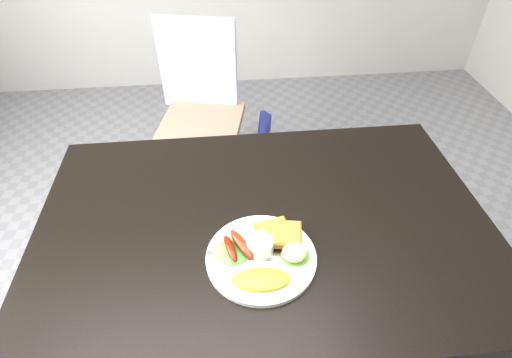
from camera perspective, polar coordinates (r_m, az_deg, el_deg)
The scene contains 15 objects.
room_floor at distance 1.70m, azimuth 0.82°, elevation -23.54°, with size 4.00×4.50×0.02m, color gray.
dining_table at distance 1.08m, azimuth 1.20°, elevation -6.61°, with size 1.20×0.80×0.04m, color black.
dining_chair at distance 1.99m, azimuth -7.71°, elevation 7.95°, with size 0.38×0.38×0.04m, color #A67A62.
person at distance 1.57m, azimuth -6.66°, elevation 10.85°, with size 0.54×0.36×1.49m, color navy.
plate at distance 0.98m, azimuth 0.74°, elevation -11.12°, with size 0.27×0.27×0.01m, color white.
lettuce_left at distance 0.98m, azimuth -3.43°, elevation -10.26°, with size 0.09×0.08×0.01m, color green.
lettuce_right at distance 0.97m, azimuth 5.61°, elevation -10.80°, with size 0.07×0.06×0.01m, color #549E28.
omelette at distance 0.92m, azimuth 0.72°, elevation -14.10°, with size 0.13×0.06×0.02m, color yellow.
sausage_a at distance 0.96m, azimuth -3.67°, elevation -9.86°, with size 0.02×0.09×0.02m, color #660501.
sausage_b at distance 0.97m, azimuth -2.10°, elevation -9.26°, with size 0.03×0.10×0.03m, color brown.
ramekin at distance 0.97m, azimuth 0.56°, elevation -9.55°, with size 0.06×0.06×0.04m, color white.
toast_a at distance 1.01m, azimuth 2.63°, elevation -7.68°, with size 0.08×0.08×0.01m, color brown.
toast_b at distance 0.99m, azimuth 4.16°, elevation -7.89°, with size 0.08×0.08×0.01m, color brown.
potato_salad at distance 0.95m, azimuth 5.56°, elevation -10.39°, with size 0.06×0.06×0.03m, color beige.
fork at distance 0.97m, azimuth -2.32°, elevation -11.05°, with size 0.16×0.01×0.00m, color #ADAFB7.
Camera 1 is at (-0.10, -0.72, 1.53)m, focal length 28.00 mm.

